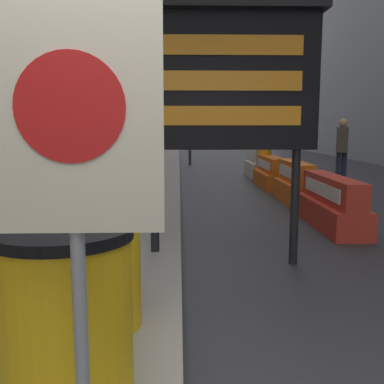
{
  "coord_description": "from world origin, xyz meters",
  "views": [
    {
      "loc": [
        -0.02,
        -1.87,
        1.62
      ],
      "look_at": [
        0.18,
        5.17,
        0.58
      ],
      "focal_mm": 42.0,
      "sensor_mm": 36.0,
      "label": 1
    }
  ],
  "objects_px": {
    "jersey_barrier_red_striped": "(332,205)",
    "jersey_barrier_orange_near": "(295,185)",
    "message_board": "(226,80)",
    "pedestrian_passerby": "(265,149)",
    "barrel_drum_foreground": "(66,311)",
    "warning_sign": "(72,140)",
    "barrel_drum_middle": "(91,264)",
    "pedestrian_worker": "(342,145)",
    "traffic_light_near_curb": "(190,100)",
    "jersey_barrier_white": "(256,164)",
    "traffic_cone_near": "(351,192)",
    "jersey_barrier_orange_far": "(271,174)"
  },
  "relations": [
    {
      "from": "jersey_barrier_red_striped",
      "to": "jersey_barrier_orange_near",
      "type": "height_order",
      "value": "jersey_barrier_orange_near"
    },
    {
      "from": "message_board",
      "to": "pedestrian_passerby",
      "type": "xyz_separation_m",
      "value": [
        1.94,
        7.71,
        -1.17
      ]
    },
    {
      "from": "barrel_drum_foreground",
      "to": "jersey_barrier_red_striped",
      "type": "height_order",
      "value": "barrel_drum_foreground"
    },
    {
      "from": "warning_sign",
      "to": "jersey_barrier_red_striped",
      "type": "distance_m",
      "value": 6.09
    },
    {
      "from": "barrel_drum_middle",
      "to": "pedestrian_worker",
      "type": "relative_size",
      "value": 0.51
    },
    {
      "from": "barrel_drum_middle",
      "to": "traffic_light_near_curb",
      "type": "relative_size",
      "value": 0.25
    },
    {
      "from": "jersey_barrier_orange_near",
      "to": "jersey_barrier_white",
      "type": "distance_m",
      "value": 4.86
    },
    {
      "from": "barrel_drum_foreground",
      "to": "traffic_cone_near",
      "type": "height_order",
      "value": "barrel_drum_foreground"
    },
    {
      "from": "barrel_drum_foreground",
      "to": "jersey_barrier_white",
      "type": "xyz_separation_m",
      "value": [
        3.06,
        11.82,
        -0.21
      ]
    },
    {
      "from": "barrel_drum_foreground",
      "to": "jersey_barrier_red_striped",
      "type": "xyz_separation_m",
      "value": [
        3.06,
        4.68,
        -0.27
      ]
    },
    {
      "from": "barrel_drum_middle",
      "to": "jersey_barrier_orange_near",
      "type": "xyz_separation_m",
      "value": [
        3.08,
        6.12,
        -0.24
      ]
    },
    {
      "from": "warning_sign",
      "to": "pedestrian_passerby",
      "type": "distance_m",
      "value": 11.43
    },
    {
      "from": "barrel_drum_middle",
      "to": "warning_sign",
      "type": "distance_m",
      "value": 1.7
    },
    {
      "from": "pedestrian_passerby",
      "to": "jersey_barrier_red_striped",
      "type": "bearing_deg",
      "value": -153.49
    },
    {
      "from": "barrel_drum_foreground",
      "to": "jersey_barrier_red_striped",
      "type": "distance_m",
      "value": 5.59
    },
    {
      "from": "barrel_drum_middle",
      "to": "warning_sign",
      "type": "xyz_separation_m",
      "value": [
        0.23,
        -1.4,
        0.94
      ]
    },
    {
      "from": "traffic_cone_near",
      "to": "warning_sign",
      "type": "bearing_deg",
      "value": -118.65
    },
    {
      "from": "jersey_barrier_orange_near",
      "to": "traffic_cone_near",
      "type": "height_order",
      "value": "jersey_barrier_orange_near"
    },
    {
      "from": "barrel_drum_foreground",
      "to": "message_board",
      "type": "height_order",
      "value": "message_board"
    },
    {
      "from": "warning_sign",
      "to": "jersey_barrier_orange_near",
      "type": "xyz_separation_m",
      "value": [
        2.85,
        7.52,
        -1.18
      ]
    },
    {
      "from": "jersey_barrier_red_striped",
      "to": "jersey_barrier_white",
      "type": "xyz_separation_m",
      "value": [
        0.0,
        7.14,
        0.05
      ]
    },
    {
      "from": "jersey_barrier_orange_near",
      "to": "jersey_barrier_white",
      "type": "bearing_deg",
      "value": 90.0
    },
    {
      "from": "jersey_barrier_red_striped",
      "to": "traffic_cone_near",
      "type": "distance_m",
      "value": 2.08
    },
    {
      "from": "barrel_drum_foreground",
      "to": "message_board",
      "type": "relative_size",
      "value": 0.31
    },
    {
      "from": "jersey_barrier_orange_near",
      "to": "jersey_barrier_white",
      "type": "relative_size",
      "value": 1.04
    },
    {
      "from": "warning_sign",
      "to": "jersey_barrier_white",
      "type": "bearing_deg",
      "value": 77.04
    },
    {
      "from": "message_board",
      "to": "jersey_barrier_orange_far",
      "type": "height_order",
      "value": "message_board"
    },
    {
      "from": "barrel_drum_middle",
      "to": "pedestrian_worker",
      "type": "distance_m",
      "value": 10.69
    },
    {
      "from": "jersey_barrier_red_striped",
      "to": "traffic_light_near_curb",
      "type": "bearing_deg",
      "value": 99.62
    },
    {
      "from": "jersey_barrier_orange_near",
      "to": "traffic_light_near_curb",
      "type": "relative_size",
      "value": 0.51
    },
    {
      "from": "jersey_barrier_orange_near",
      "to": "traffic_light_near_curb",
      "type": "height_order",
      "value": "traffic_light_near_curb"
    },
    {
      "from": "barrel_drum_foreground",
      "to": "warning_sign",
      "type": "height_order",
      "value": "warning_sign"
    },
    {
      "from": "jersey_barrier_orange_near",
      "to": "message_board",
      "type": "bearing_deg",
      "value": -114.54
    },
    {
      "from": "warning_sign",
      "to": "barrel_drum_foreground",
      "type": "bearing_deg",
      "value": 109.77
    },
    {
      "from": "barrel_drum_middle",
      "to": "pedestrian_passerby",
      "type": "distance_m",
      "value": 10.14
    },
    {
      "from": "jersey_barrier_orange_near",
      "to": "pedestrian_passerby",
      "type": "relative_size",
      "value": 1.15
    },
    {
      "from": "jersey_barrier_red_striped",
      "to": "pedestrian_passerby",
      "type": "xyz_separation_m",
      "value": [
        0.03,
        5.8,
        0.59
      ]
    },
    {
      "from": "barrel_drum_foreground",
      "to": "pedestrian_worker",
      "type": "relative_size",
      "value": 0.51
    },
    {
      "from": "message_board",
      "to": "pedestrian_worker",
      "type": "bearing_deg",
      "value": 61.34
    },
    {
      "from": "barrel_drum_foreground",
      "to": "message_board",
      "type": "bearing_deg",
      "value": 67.52
    },
    {
      "from": "traffic_cone_near",
      "to": "traffic_light_near_curb",
      "type": "bearing_deg",
      "value": 106.85
    },
    {
      "from": "warning_sign",
      "to": "jersey_barrier_red_striped",
      "type": "height_order",
      "value": "warning_sign"
    },
    {
      "from": "barrel_drum_foreground",
      "to": "pedestrian_passerby",
      "type": "distance_m",
      "value": 10.93
    },
    {
      "from": "barrel_drum_middle",
      "to": "pedestrian_passerby",
      "type": "height_order",
      "value": "pedestrian_passerby"
    },
    {
      "from": "jersey_barrier_white",
      "to": "warning_sign",
      "type": "bearing_deg",
      "value": -102.96
    },
    {
      "from": "barrel_drum_foreground",
      "to": "traffic_light_near_curb",
      "type": "distance_m",
      "value": 16.56
    },
    {
      "from": "warning_sign",
      "to": "traffic_light_near_curb",
      "type": "xyz_separation_m",
      "value": [
        0.87,
        16.97,
        1.09
      ]
    },
    {
      "from": "jersey_barrier_orange_far",
      "to": "jersey_barrier_white",
      "type": "xyz_separation_m",
      "value": [
        0.0,
        2.37,
        0.06
      ]
    },
    {
      "from": "jersey_barrier_orange_far",
      "to": "pedestrian_passerby",
      "type": "xyz_separation_m",
      "value": [
        0.03,
        1.03,
        0.6
      ]
    },
    {
      "from": "message_board",
      "to": "jersey_barrier_white",
      "type": "relative_size",
      "value": 1.65
    }
  ]
}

